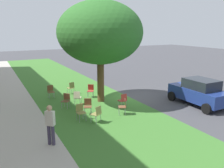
{
  "coord_description": "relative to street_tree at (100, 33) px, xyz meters",
  "views": [
    {
      "loc": [
        -13.07,
        8.52,
        4.64
      ],
      "look_at": [
        -0.65,
        1.91,
        1.27
      ],
      "focal_mm": 37.28,
      "sensor_mm": 36.0,
      "label": 1
    }
  ],
  "objects": [
    {
      "name": "street_tree",
      "position": [
        0.0,
        0.0,
        0.0
      ],
      "size": [
        5.27,
        5.27,
        6.34
      ],
      "color": "brown",
      "rests_on": "ground"
    },
    {
      "name": "chair_5",
      "position": [
        2.24,
        2.71,
        -3.86
      ],
      "size": [
        0.43,
        0.43,
        0.88
      ],
      "color": "brown",
      "rests_on": "ground"
    },
    {
      "name": "chair_7",
      "position": [
        2.53,
        1.18,
        -3.86
      ],
      "size": [
        0.5,
        0.5,
        0.88
      ],
      "color": "olive",
      "rests_on": "ground"
    },
    {
      "name": "chair_9",
      "position": [
        -2.49,
        2.33,
        -3.86
      ],
      "size": [
        0.45,
        0.45,
        0.88
      ],
      "color": "olive",
      "rests_on": "ground"
    },
    {
      "name": "sidewalk_strip",
      "position": [
        -0.13,
        5.28,
        -4.37
      ],
      "size": [
        48.0,
        2.8,
        0.01
      ],
      "primitive_type": "cube",
      "color": "#ADA89E",
      "rests_on": "ground"
    },
    {
      "name": "grass_verge",
      "position": [
        -0.13,
        0.88,
        -4.38
      ],
      "size": [
        48.0,
        6.0,
        0.01
      ],
      "primitive_type": "cube",
      "color": "#3D752D",
      "rests_on": "ground"
    },
    {
      "name": "chair_2",
      "position": [
        -1.8,
        1.65,
        -3.86
      ],
      "size": [
        0.56,
        0.56,
        0.88
      ],
      "color": "brown",
      "rests_on": "ground"
    },
    {
      "name": "ground",
      "position": [
        -0.13,
        -2.32,
        -4.38
      ],
      "size": [
        80.0,
        80.0,
        0.0
      ],
      "primitive_type": "plane",
      "color": "#424247"
    },
    {
      "name": "chair_3",
      "position": [
        -0.23,
        2.4,
        -3.86
      ],
      "size": [
        0.59,
        0.59,
        0.88
      ],
      "color": "brown",
      "rests_on": "ground"
    },
    {
      "name": "chair_8",
      "position": [
        -1.84,
        -0.58,
        -3.86
      ],
      "size": [
        0.46,
        0.46,
        0.88
      ],
      "color": "#B7332D",
      "rests_on": "ground"
    },
    {
      "name": "chair_1",
      "position": [
        -3.16,
        1.71,
        -3.86
      ],
      "size": [
        0.56,
        0.56,
        0.88
      ],
      "color": "olive",
      "rests_on": "ground"
    },
    {
      "name": "parked_car",
      "position": [
        -3.53,
        -5.03,
        -3.54
      ],
      "size": [
        3.7,
        1.92,
        1.65
      ],
      "color": "navy",
      "rests_on": "ground"
    },
    {
      "name": "chair_0",
      "position": [
        1.17,
        0.22,
        -3.86
      ],
      "size": [
        0.57,
        0.57,
        0.88
      ],
      "color": "#B7332D",
      "rests_on": "ground"
    },
    {
      "name": "chair_4",
      "position": [
        -2.79,
        -0.05,
        -3.86
      ],
      "size": [
        0.56,
        0.57,
        0.88
      ],
      "color": "brown",
      "rests_on": "ground"
    },
    {
      "name": "chair_6",
      "position": [
        -0.0,
        1.61,
        -3.86
      ],
      "size": [
        0.58,
        0.58,
        0.88
      ],
      "color": "beige",
      "rests_on": "ground"
    },
    {
      "name": "pedestrian_0",
      "position": [
        -4.36,
        4.3,
        -3.45
      ],
      "size": [
        0.39,
        0.4,
        1.69
      ],
      "color": "#3F3851",
      "rests_on": "ground"
    }
  ]
}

